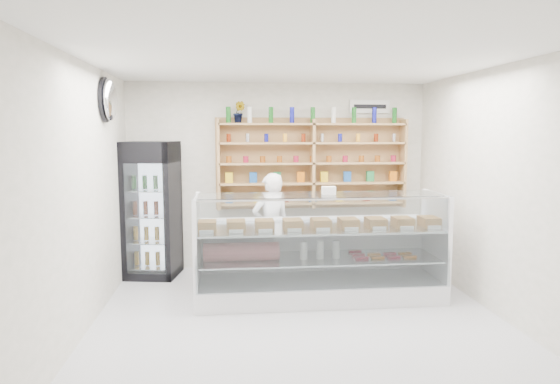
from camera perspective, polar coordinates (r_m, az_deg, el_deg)
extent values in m
plane|color=#BDBCC2|center=(5.51, 2.56, -15.14)|extent=(5.00, 5.00, 0.00)
plane|color=white|center=(5.16, 2.73, 15.05)|extent=(5.00, 5.00, 0.00)
plane|color=silver|center=(7.62, -0.19, 1.87)|extent=(4.50, 0.00, 4.50)
plane|color=silver|center=(2.75, 10.59, -7.28)|extent=(4.50, 0.00, 4.50)
plane|color=silver|center=(5.30, -22.16, -0.84)|extent=(0.00, 5.00, 5.00)
plane|color=silver|center=(5.92, 24.70, -0.21)|extent=(0.00, 5.00, 5.00)
cube|color=white|center=(6.34, 4.46, -10.97)|extent=(3.03, 0.86, 0.25)
cube|color=white|center=(6.60, 3.86, -6.24)|extent=(3.03, 0.05, 0.64)
cube|color=silver|center=(6.23, 4.49, -7.56)|extent=(2.90, 0.75, 0.02)
cube|color=silver|center=(6.15, 4.52, -4.19)|extent=(2.96, 0.79, 0.02)
cube|color=silver|center=(5.77, 5.27, -6.01)|extent=(2.96, 0.12, 1.05)
cube|color=silver|center=(6.03, 4.65, -0.33)|extent=(2.96, 0.60, 0.01)
imported|color=white|center=(6.91, -1.04, -4.05)|extent=(0.64, 0.52, 1.51)
cube|color=black|center=(7.35, -14.40, -1.94)|extent=(0.80, 0.79, 1.93)
cube|color=#300435|center=(6.96, -14.52, 4.37)|extent=(0.68, 0.15, 0.27)
cube|color=silver|center=(7.04, -14.29, -3.04)|extent=(0.58, 0.11, 1.53)
cube|color=#A98450|center=(7.41, -7.02, 3.15)|extent=(0.04, 0.28, 1.33)
cube|color=#A98450|center=(7.51, 3.73, 3.24)|extent=(0.04, 0.28, 1.33)
cube|color=#A98450|center=(7.87, 13.84, 3.22)|extent=(0.04, 0.28, 1.33)
cube|color=#A98450|center=(7.57, 3.70, -1.22)|extent=(2.80, 0.28, 0.03)
cube|color=#A98450|center=(7.54, 3.71, 1.04)|extent=(2.80, 0.28, 0.03)
cube|color=#A98450|center=(7.51, 3.73, 3.32)|extent=(2.80, 0.28, 0.03)
cube|color=#A98450|center=(7.50, 3.75, 5.60)|extent=(2.80, 0.28, 0.03)
cube|color=#A98450|center=(7.50, 3.77, 7.74)|extent=(2.80, 0.28, 0.03)
imported|color=#1E6626|center=(7.40, -4.70, 9.08)|extent=(0.21, 0.20, 0.31)
ellipsoid|color=silver|center=(6.41, -18.90, 9.95)|extent=(0.15, 0.50, 0.50)
cube|color=white|center=(7.84, 10.21, 9.59)|extent=(0.62, 0.03, 0.20)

